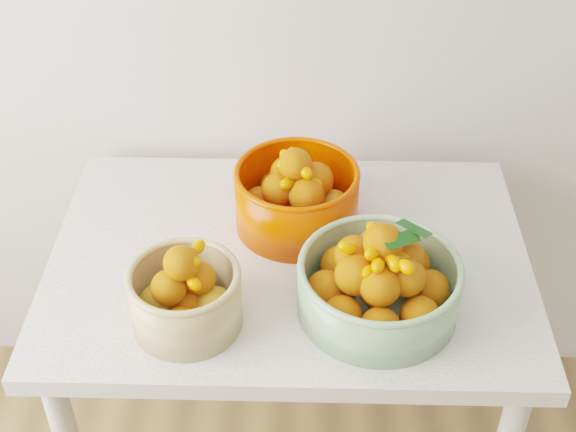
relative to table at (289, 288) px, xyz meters
name	(u,v)px	position (x,y,z in m)	size (l,w,h in m)	color
table	(289,288)	(0.00, 0.00, 0.00)	(1.00, 0.70, 0.75)	silver
bowl_cream	(185,296)	(-0.19, -0.20, 0.16)	(0.24, 0.24, 0.18)	tan
bowl_green	(379,282)	(0.17, -0.15, 0.17)	(0.41, 0.41, 0.20)	#86B27E
bowl_orange	(296,196)	(0.01, 0.10, 0.17)	(0.33, 0.33, 0.19)	#E63200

